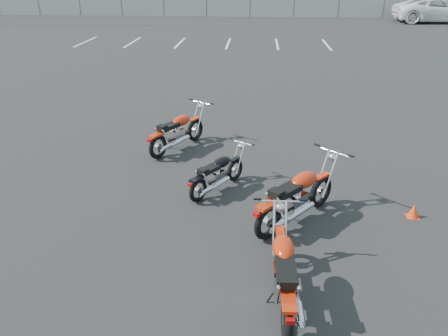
# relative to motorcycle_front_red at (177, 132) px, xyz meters

# --- Properties ---
(ground) EXTENTS (120.00, 120.00, 0.00)m
(ground) POSITION_rel_motorcycle_front_red_xyz_m (1.21, -3.07, -0.49)
(ground) COLOR black
(ground) RESTS_ON ground
(motorcycle_front_red) EXTENTS (1.49, 2.07, 1.07)m
(motorcycle_front_red) POSITION_rel_motorcycle_front_red_xyz_m (0.00, 0.00, 0.00)
(motorcycle_front_red) COLOR black
(motorcycle_front_red) RESTS_ON ground
(motorcycle_second_black) EXTENTS (1.32, 1.68, 0.89)m
(motorcycle_second_black) POSITION_rel_motorcycle_front_red_xyz_m (1.25, -2.24, -0.08)
(motorcycle_second_black) COLOR black
(motorcycle_second_black) RESTS_ON ground
(motorcycle_third_red) EXTENTS (1.90, 2.07, 1.16)m
(motorcycle_third_red) POSITION_rel_motorcycle_front_red_xyz_m (2.84, -3.38, 0.04)
(motorcycle_third_red) COLOR black
(motorcycle_third_red) RESTS_ON ground
(motorcycle_rear_red) EXTENTS (0.86, 2.22, 1.09)m
(motorcycle_rear_red) POSITION_rel_motorcycle_front_red_xyz_m (2.50, -5.53, 0.01)
(motorcycle_rear_red) COLOR black
(motorcycle_rear_red) RESTS_ON ground
(training_cone_near) EXTENTS (0.25, 0.25, 0.30)m
(training_cone_near) POSITION_rel_motorcycle_front_red_xyz_m (2.85, -2.38, -0.34)
(training_cone_near) COLOR #E73B0C
(training_cone_near) RESTS_ON ground
(training_cone_far) EXTENTS (0.23, 0.23, 0.28)m
(training_cone_far) POSITION_rel_motorcycle_front_red_xyz_m (5.13, -3.05, -0.35)
(training_cone_far) COLOR #E73B0C
(training_cone_far) RESTS_ON ground
(chainlink_fence) EXTENTS (80.06, 0.06, 1.80)m
(chainlink_fence) POSITION_rel_motorcycle_front_red_xyz_m (1.21, 31.93, 0.41)
(chainlink_fence) COLOR gray
(chainlink_fence) RESTS_ON ground
(parking_line_stripes) EXTENTS (15.12, 4.00, 0.01)m
(parking_line_stripes) POSITION_rel_motorcycle_front_red_xyz_m (-1.29, 16.93, -0.48)
(parking_line_stripes) COLOR silver
(parking_line_stripes) RESTS_ON ground
(white_van) EXTENTS (3.33, 8.02, 3.03)m
(white_van) POSITION_rel_motorcycle_front_red_xyz_m (16.73, 28.74, 1.03)
(white_van) COLOR white
(white_van) RESTS_ON ground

